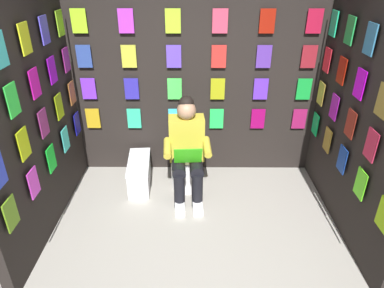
{
  "coord_description": "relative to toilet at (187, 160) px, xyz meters",
  "views": [
    {
      "loc": [
        0.02,
        1.92,
        2.46
      ],
      "look_at": [
        0.04,
        -1.15,
        0.85
      ],
      "focal_mm": 32.27,
      "sensor_mm": 36.0,
      "label": 1
    }
  ],
  "objects": [
    {
      "name": "display_wall_right",
      "position": [
        1.42,
        0.67,
        0.85
      ],
      "size": [
        0.14,
        2.09,
        2.34
      ],
      "color": "black",
      "rests_on": "ground"
    },
    {
      "name": "display_wall_back",
      "position": [
        -0.11,
        -0.42,
        0.85
      ],
      "size": [
        3.07,
        0.14,
        2.34
      ],
      "color": "black",
      "rests_on": "ground"
    },
    {
      "name": "comic_longbox_near",
      "position": [
        0.58,
        0.04,
        -0.16
      ],
      "size": [
        0.31,
        0.69,
        0.34
      ],
      "rotation": [
        0.0,
        0.0,
        0.08
      ],
      "color": "silver",
      "rests_on": "ground"
    },
    {
      "name": "toilet",
      "position": [
        0.0,
        0.0,
        0.0
      ],
      "size": [
        0.42,
        0.56,
        0.77
      ],
      "rotation": [
        0.0,
        0.0,
        0.06
      ],
      "color": "white",
      "rests_on": "ground"
    },
    {
      "name": "display_wall_left",
      "position": [
        -1.65,
        0.67,
        0.85
      ],
      "size": [
        0.14,
        2.09,
        2.34
      ],
      "color": "black",
      "rests_on": "ground"
    },
    {
      "name": "person_reading",
      "position": [
        -0.01,
        0.23,
        0.27
      ],
      "size": [
        0.54,
        0.7,
        1.19
      ],
      "rotation": [
        0.0,
        0.0,
        0.06
      ],
      "color": "gold",
      "rests_on": "ground"
    }
  ]
}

